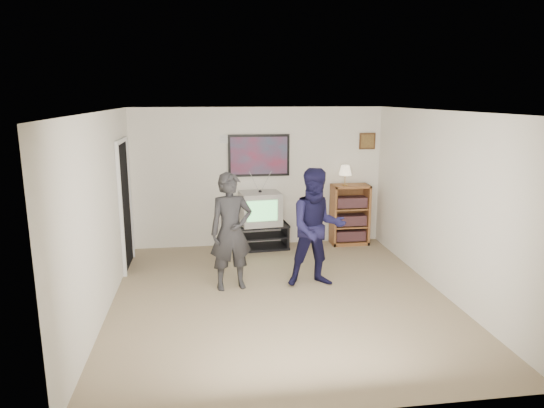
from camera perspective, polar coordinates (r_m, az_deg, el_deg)
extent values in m
cube|color=#755E4A|center=(6.72, 1.02, -10.97)|extent=(4.50, 5.00, 0.01)
cube|color=white|center=(6.17, 1.11, 10.85)|extent=(4.50, 5.00, 0.01)
cube|color=white|center=(8.76, -1.55, 3.15)|extent=(4.50, 0.01, 2.50)
cube|color=white|center=(6.38, -19.32, -1.16)|extent=(0.01, 5.00, 2.50)
cube|color=white|center=(7.04, 19.46, 0.08)|extent=(0.01, 5.00, 2.50)
cube|color=black|center=(8.67, -1.12, -2.49)|extent=(0.94, 0.57, 0.04)
cube|color=black|center=(8.79, -1.11, -5.07)|extent=(0.94, 0.57, 0.04)
cube|color=black|center=(8.69, -3.88, -3.89)|extent=(0.08, 0.48, 0.45)
cube|color=black|center=(8.79, 1.61, -3.68)|extent=(0.08, 0.48, 0.45)
imported|color=#242426|center=(6.81, -4.83, -3.26)|extent=(0.67, 0.50, 1.67)
imported|color=black|center=(6.91, 5.30, -2.82)|extent=(0.83, 0.65, 1.71)
cube|color=white|center=(6.94, -4.86, 0.43)|extent=(0.06, 0.13, 0.04)
cube|color=white|center=(7.07, 4.72, -1.65)|extent=(0.05, 0.13, 0.04)
cube|color=black|center=(8.68, -1.55, 5.73)|extent=(1.10, 0.03, 0.75)
cube|color=white|center=(8.61, -5.23, 7.63)|extent=(0.28, 0.02, 0.14)
cube|color=#473016|center=(9.11, 11.15, 7.27)|extent=(0.30, 0.03, 0.30)
cube|color=black|center=(7.96, -16.95, -0.19)|extent=(0.03, 0.85, 2.00)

